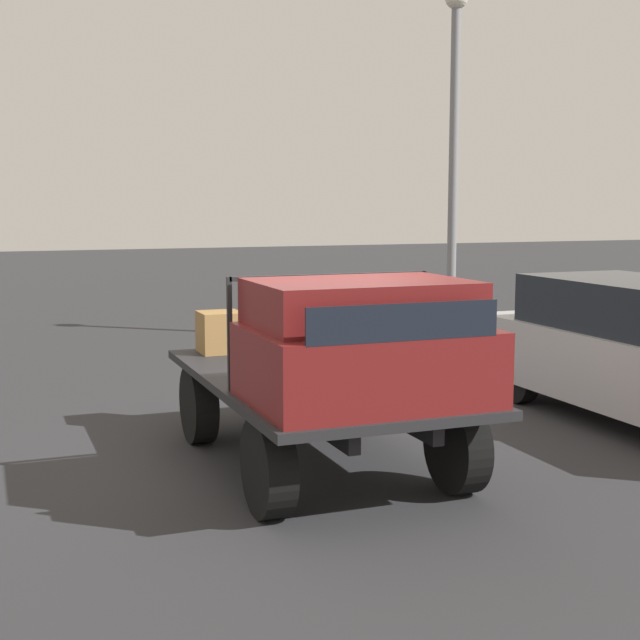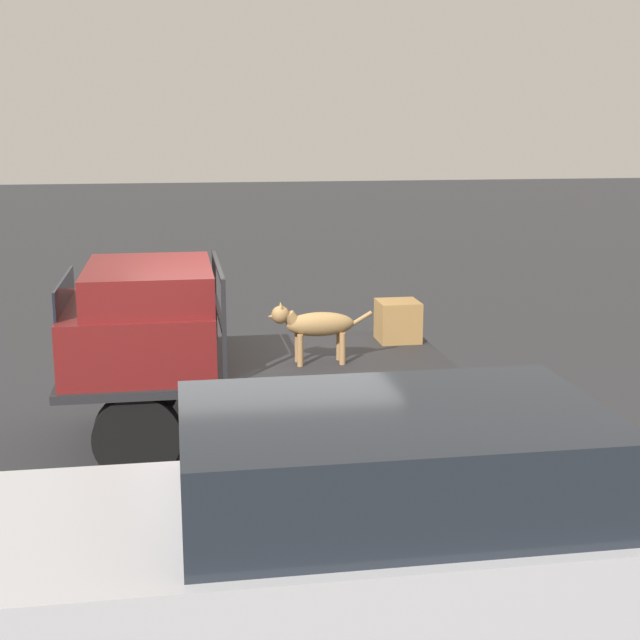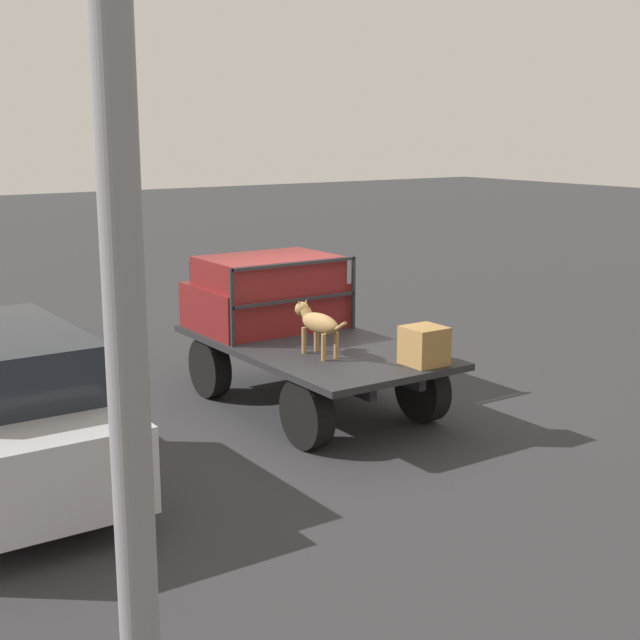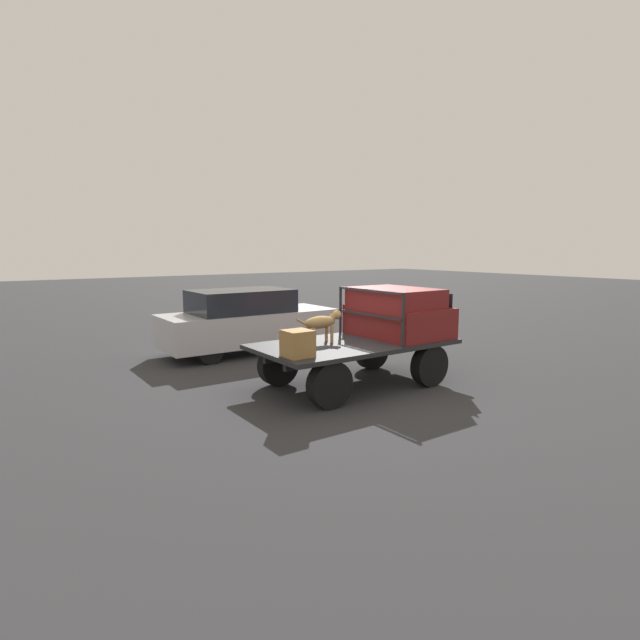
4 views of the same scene
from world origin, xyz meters
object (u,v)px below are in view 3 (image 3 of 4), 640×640
Objects in this scene: dog at (317,323)px; light_pole_near at (112,53)px; flatbed_truck at (311,361)px; cargo_crate at (424,346)px.

light_pole_near is at bearing 149.29° from dog.
cargo_crate is at bearing -162.47° from flatbed_truck.
cargo_crate is (-1.05, -0.78, -0.17)m from dog.
dog reaches higher than flatbed_truck.
light_pole_near is (-4.46, 5.33, 2.70)m from cargo_crate.
flatbed_truck is 8.66× the size of cargo_crate.
dog is at bearing 153.07° from flatbed_truck.
flatbed_truck is at bearing 17.53° from cargo_crate.
dog is 0.17× the size of light_pole_near.
flatbed_truck is at bearing -38.55° from light_pole_near.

